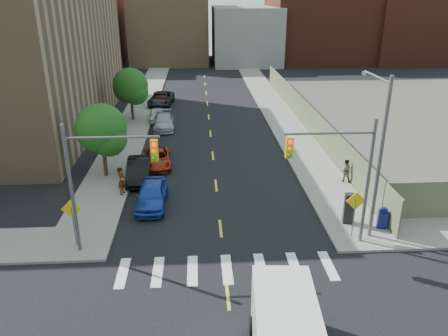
{
  "coord_description": "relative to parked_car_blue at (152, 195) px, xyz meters",
  "views": [
    {
      "loc": [
        -1.15,
        -14.01,
        12.79
      ],
      "look_at": [
        0.47,
        12.34,
        2.0
      ],
      "focal_mm": 35.0,
      "sensor_mm": 36.0,
      "label": 1
    }
  ],
  "objects": [
    {
      "name": "bg_bldg_west",
      "position": [
        -17.8,
        58.84,
        5.22
      ],
      "size": [
        14.0,
        18.0,
        12.0
      ],
      "primitive_type": "cube",
      "color": "#592319",
      "rests_on": "ground"
    },
    {
      "name": "mailbox",
      "position": [
        13.4,
        -3.88,
        -0.0
      ],
      "size": [
        0.6,
        0.51,
        1.29
      ],
      "rotation": [
        0.0,
        0.0,
        -0.23
      ],
      "color": "#0D1350",
      "rests_on": "sidewalk_ne"
    },
    {
      "name": "payphone",
      "position": [
        11.64,
        -3.19,
        0.3
      ],
      "size": [
        0.62,
        0.54,
        1.85
      ],
      "primitive_type": "cube",
      "rotation": [
        0.0,
        0.0,
        -0.18
      ],
      "color": "black",
      "rests_on": "sidewalk_ne"
    },
    {
      "name": "warn_sign_ne",
      "position": [
        11.4,
        -4.66,
        1.22
      ],
      "size": [
        1.06,
        0.06,
        2.83
      ],
      "color": "#59595E",
      "rests_on": "ground"
    },
    {
      "name": "fence_north",
      "position": [
        13.8,
        16.84,
        0.47
      ],
      "size": [
        0.12,
        44.0,
        2.5
      ],
      "primitive_type": "cube",
      "color": "#646D4C",
      "rests_on": "ground"
    },
    {
      "name": "parked_car_blue",
      "position": [
        0.0,
        0.0,
        0.0
      ],
      "size": [
        1.92,
        4.6,
        1.56
      ],
      "primitive_type": "imported",
      "rotation": [
        0.0,
        0.0,
        -0.02
      ],
      "color": "#1C3A9B",
      "rests_on": "ground"
    },
    {
      "name": "parked_car_grey",
      "position": [
        -1.3,
        26.43,
        -0.0
      ],
      "size": [
        3.08,
        5.79,
        1.55
      ],
      "primitive_type": "imported",
      "rotation": [
        0.0,
        0.0,
        -0.09
      ],
      "color": "black",
      "rests_on": "ground"
    },
    {
      "name": "warn_sign_midwest",
      "position": [
        -3.6,
        8.84,
        1.22
      ],
      "size": [
        1.06,
        0.06,
        2.83
      ],
      "color": "#59595E",
      "rests_on": "ground"
    },
    {
      "name": "pedestrian_east",
      "position": [
        13.36,
        2.71,
        0.19
      ],
      "size": [
        0.89,
        0.75,
        1.64
      ],
      "primitive_type": "imported",
      "rotation": [
        0.0,
        0.0,
        2.97
      ],
      "color": "gray",
      "rests_on": "sidewalk_ne"
    },
    {
      "name": "sidewalk_ne",
      "position": [
        11.95,
        30.34,
        -0.7
      ],
      "size": [
        3.5,
        73.0,
        0.15
      ],
      "primitive_type": "cube",
      "color": "gray",
      "rests_on": "ground"
    },
    {
      "name": "bg_bldg_fareast",
      "position": [
        42.2,
        58.84,
        8.22
      ],
      "size": [
        14.0,
        16.0,
        18.0
      ],
      "primitive_type": "cube",
      "color": "#592319",
      "rests_on": "ground"
    },
    {
      "name": "parked_car_white",
      "position": [
        -1.3,
        19.5,
        -0.13
      ],
      "size": [
        1.77,
        3.9,
        1.3
      ],
      "primitive_type": "imported",
      "rotation": [
        0.0,
        0.0,
        0.06
      ],
      "color": "silver",
      "rests_on": "ground"
    },
    {
      "name": "signal_nw",
      "position": [
        -1.78,
        -5.16,
        3.75
      ],
      "size": [
        4.59,
        0.3,
        7.0
      ],
      "color": "#59595E",
      "rests_on": "ground"
    },
    {
      "name": "parked_car_maroon",
      "position": [
        -1.3,
        26.56,
        -0.1
      ],
      "size": [
        1.61,
        4.16,
        1.35
      ],
      "primitive_type": "imported",
      "rotation": [
        0.0,
        0.0,
        -0.05
      ],
      "color": "#39100B",
      "rests_on": "ground"
    },
    {
      "name": "parked_car_red",
      "position": [
        -0.21,
        6.85,
        -0.15
      ],
      "size": [
        2.48,
        4.68,
        1.25
      ],
      "primitive_type": "imported",
      "rotation": [
        0.0,
        0.0,
        0.09
      ],
      "color": "maroon",
      "rests_on": "ground"
    },
    {
      "name": "pedestrian_west",
      "position": [
        -2.1,
        1.55,
        0.32
      ],
      "size": [
        0.56,
        0.75,
        1.89
      ],
      "primitive_type": "imported",
      "rotation": [
        0.0,
        0.0,
        1.41
      ],
      "color": "gray",
      "rests_on": "sidewalk_nw"
    },
    {
      "name": "signal_ne",
      "position": [
        10.18,
        -5.16,
        3.75
      ],
      "size": [
        4.59,
        0.3,
        7.0
      ],
      "color": "#59595E",
      "rests_on": "ground"
    },
    {
      "name": "bg_bldg_center",
      "position": [
        12.2,
        58.84,
        4.22
      ],
      "size": [
        12.0,
        16.0,
        10.0
      ],
      "primitive_type": "cube",
      "color": "gray",
      "rests_on": "ground"
    },
    {
      "name": "warn_sign_nw",
      "position": [
        -3.6,
        -4.66,
        1.22
      ],
      "size": [
        1.06,
        0.06,
        2.83
      ],
      "color": "#59595E",
      "rests_on": "ground"
    },
    {
      "name": "tree_west_far",
      "position": [
        -3.8,
        19.88,
        2.7
      ],
      "size": [
        3.66,
        3.64,
        5.52
      ],
      "color": "#332114",
      "rests_on": "ground"
    },
    {
      "name": "streetlight_ne",
      "position": [
        12.4,
        -4.26,
        4.44
      ],
      "size": [
        0.25,
        3.7,
        9.0
      ],
      "color": "#59595E",
      "rests_on": "ground"
    },
    {
      "name": "bg_bldg_midwest",
      "position": [
        -1.8,
        60.84,
        6.72
      ],
      "size": [
        14.0,
        16.0,
        15.0
      ],
      "primitive_type": "cube",
      "color": "#8C6B4C",
      "rests_on": "ground"
    },
    {
      "name": "sidewalk_nw",
      "position": [
        -3.55,
        30.34,
        -0.7
      ],
      "size": [
        3.5,
        73.0,
        0.15
      ],
      "primitive_type": "cube",
      "color": "gray",
      "rests_on": "ground"
    },
    {
      "name": "parked_car_black",
      "position": [
        -1.3,
        4.23,
        -0.02
      ],
      "size": [
        1.82,
        4.7,
        1.53
      ],
      "primitive_type": "imported",
      "rotation": [
        0.0,
        0.0,
        0.05
      ],
      "color": "black",
      "rests_on": "ground"
    },
    {
      "name": "ground",
      "position": [
        4.2,
        -11.16,
        -0.78
      ],
      "size": [
        160.0,
        160.0,
        0.0
      ],
      "primitive_type": "plane",
      "color": "black",
      "rests_on": "ground"
    },
    {
      "name": "parked_car_silver",
      "position": [
        -0.38,
        16.86,
        -0.07
      ],
      "size": [
        2.3,
        5.02,
        1.42
      ],
      "primitive_type": "imported",
      "rotation": [
        0.0,
        0.0,
        0.06
      ],
      "color": "#9C9EA3",
      "rests_on": "ground"
    },
    {
      "name": "bg_bldg_east",
      "position": [
        26.2,
        60.84,
        7.22
      ],
      "size": [
        18.0,
        18.0,
        16.0
      ],
      "primitive_type": "cube",
      "color": "#592319",
      "rests_on": "ground"
    },
    {
      "name": "tree_west_near",
      "position": [
        -3.8,
        4.88,
        2.7
      ],
      "size": [
        3.66,
        3.64,
        5.52
      ],
      "color": "#332114",
      "rests_on": "ground"
    }
  ]
}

